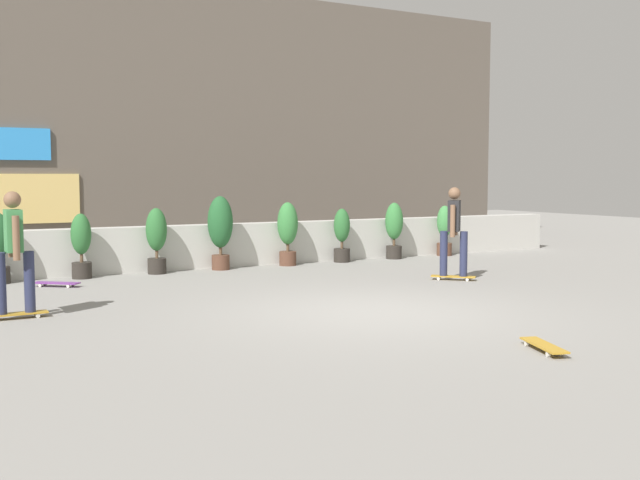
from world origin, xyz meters
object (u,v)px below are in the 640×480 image
(potted_plant_7, at_px, (394,228))
(skater_mid_plaza, at_px, (454,229))
(potted_plant_5, at_px, (288,230))
(potted_plant_6, at_px, (342,234))
(potted_plant_2, at_px, (81,244))
(skater_far_right, at_px, (14,248))
(potted_plant_8, at_px, (445,229))
(potted_plant_3, at_px, (156,238))
(skateboard_near_camera, at_px, (57,283))
(potted_plant_4, at_px, (220,227))
(skateboard_aside, at_px, (544,345))

(potted_plant_7, height_order, skater_mid_plaza, skater_mid_plaza)
(potted_plant_5, height_order, potted_plant_7, potted_plant_5)
(potted_plant_5, distance_m, skater_mid_plaza, 3.88)
(potted_plant_6, bearing_deg, potted_plant_2, -180.00)
(skater_far_right, bearing_deg, potted_plant_7, 23.22)
(potted_plant_5, distance_m, potted_plant_8, 4.19)
(potted_plant_3, height_order, potted_plant_5, potted_plant_5)
(potted_plant_5, bearing_deg, skateboard_near_camera, -169.69)
(potted_plant_7, bearing_deg, potted_plant_4, 180.00)
(potted_plant_3, xyz_separation_m, skateboard_near_camera, (-2.03, -0.89, -0.64))
(skater_mid_plaza, relative_size, skater_far_right, 1.00)
(potted_plant_2, xyz_separation_m, potted_plant_6, (5.61, 0.00, -0.02))
(skateboard_near_camera, bearing_deg, skateboard_aside, -63.58)
(potted_plant_2, relative_size, potted_plant_8, 1.01)
(potted_plant_4, height_order, skateboard_near_camera, potted_plant_4)
(potted_plant_7, distance_m, skater_far_right, 9.37)
(potted_plant_4, distance_m, skater_mid_plaza, 4.72)
(skateboard_aside, bearing_deg, potted_plant_6, 73.86)
(potted_plant_5, relative_size, skater_far_right, 0.79)
(potted_plant_6, relative_size, skateboard_near_camera, 1.59)
(skater_far_right, bearing_deg, potted_plant_6, 27.10)
(skater_mid_plaza, distance_m, skateboard_near_camera, 7.08)
(skater_mid_plaza, distance_m, skater_far_right, 7.51)
(potted_plant_2, xyz_separation_m, skater_far_right, (-1.61, -3.69, 0.30))
(potted_plant_5, relative_size, skateboard_near_camera, 1.81)
(potted_plant_2, bearing_deg, potted_plant_5, 0.00)
(potted_plant_3, xyz_separation_m, potted_plant_6, (4.18, 0.00, -0.09))
(potted_plant_3, distance_m, potted_plant_5, 2.85)
(potted_plant_6, xyz_separation_m, skateboard_aside, (-2.45, -8.47, -0.56))
(skateboard_near_camera, bearing_deg, potted_plant_2, 55.62)
(skater_mid_plaza, bearing_deg, potted_plant_8, 53.97)
(potted_plant_5, height_order, skater_mid_plaza, skater_mid_plaza)
(potted_plant_8, relative_size, skater_far_right, 0.71)
(potted_plant_3, xyz_separation_m, potted_plant_8, (7.03, -0.00, -0.07))
(potted_plant_2, bearing_deg, skater_mid_plaza, -30.80)
(potted_plant_2, relative_size, skater_mid_plaza, 0.71)
(potted_plant_7, bearing_deg, potted_plant_8, 0.00)
(potted_plant_5, xyz_separation_m, potted_plant_7, (2.73, -0.00, -0.04))
(potted_plant_6, xyz_separation_m, potted_plant_8, (2.85, -0.00, 0.01))
(potted_plant_2, height_order, skateboard_near_camera, potted_plant_2)
(potted_plant_6, xyz_separation_m, skater_mid_plaza, (0.29, -3.52, 0.32))
(skater_mid_plaza, xyz_separation_m, skateboard_aside, (-2.74, -4.95, -0.88))
(skater_far_right, bearing_deg, skater_mid_plaza, 1.34)
(potted_plant_7, bearing_deg, potted_plant_6, 180.00)
(potted_plant_5, xyz_separation_m, skateboard_aside, (-1.11, -8.47, -0.70))
(potted_plant_2, height_order, skater_far_right, skater_far_right)
(potted_plant_3, relative_size, potted_plant_4, 0.86)
(potted_plant_4, bearing_deg, skater_far_right, -139.71)
(skater_mid_plaza, height_order, skateboard_near_camera, skater_mid_plaza)
(skater_mid_plaza, bearing_deg, skateboard_aside, -118.99)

